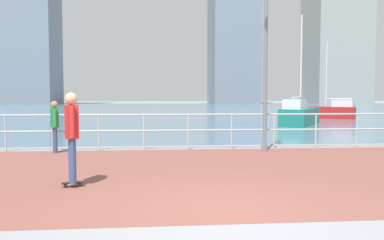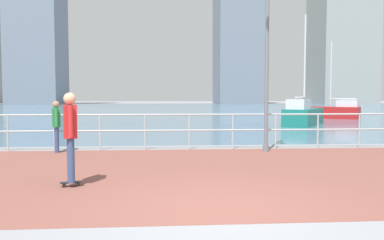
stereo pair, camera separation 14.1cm
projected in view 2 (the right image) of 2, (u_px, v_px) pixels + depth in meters
ground at (171, 111)px, 45.50m from camera, size 220.00×220.00×0.00m
brick_paving at (200, 171)px, 8.63m from camera, size 28.00×7.25×0.01m
harbor_water at (170, 108)px, 57.05m from camera, size 180.00×88.00×0.00m
waterfront_railing at (189, 125)px, 12.19m from camera, size 25.25×0.06×1.14m
lamppost at (268, 50)px, 11.47m from camera, size 0.36×0.81×5.56m
skateboarder at (70, 130)px, 7.11m from camera, size 0.41×0.55×1.75m
bystander at (56, 122)px, 11.55m from camera, size 0.33×0.55×1.55m
sailboat_gray at (332, 111)px, 30.07m from camera, size 4.22×3.63×6.01m
sailboat_red at (303, 115)px, 22.70m from camera, size 3.73×4.67×6.51m
tower_slate at (342, 30)px, 100.98m from camera, size 14.32×13.78×40.06m
tower_glass at (238, 22)px, 97.00m from camera, size 11.16×14.67×43.09m
tower_concrete at (37, 16)px, 89.06m from camera, size 11.35×12.29×42.76m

